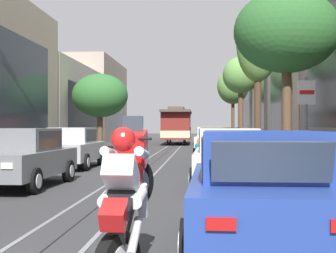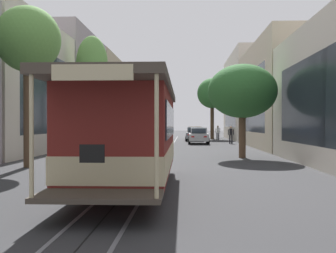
{
  "view_description": "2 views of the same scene",
  "coord_description": "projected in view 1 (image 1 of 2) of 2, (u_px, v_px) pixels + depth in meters",
  "views": [
    {
      "loc": [
        2.07,
        -3.4,
        1.65
      ],
      "look_at": [
        0.34,
        23.3,
        1.61
      ],
      "focal_mm": 52.91,
      "sensor_mm": 36.0,
      "label": 1
    },
    {
      "loc": [
        -1.65,
        52.37,
        1.92
      ],
      "look_at": [
        0.5,
        4.04,
        1.57
      ],
      "focal_mm": 40.84,
      "sensor_mm": 36.0,
      "label": 2
    }
  ],
  "objects": [
    {
      "name": "street_tree_kerb_right_second",
      "position": [
        287.0,
        33.0,
        15.73
      ],
      "size": [
        3.36,
        2.75,
        5.99
      ],
      "color": "brown",
      "rests_on": "ground"
    },
    {
      "name": "cable_car_trolley",
      "position": [
        177.0,
        126.0,
        44.4
      ],
      "size": [
        2.61,
        9.14,
        3.28
      ],
      "color": "maroon",
      "rests_on": "ground"
    },
    {
      "name": "parked_car_white_fifth_right",
      "position": [
        210.0,
        139.0,
        31.49
      ],
      "size": [
        2.14,
        4.42,
        1.58
      ],
      "color": "silver",
      "rests_on": "ground"
    },
    {
      "name": "parked_car_teal_mid_right",
      "position": [
        221.0,
        147.0,
        19.51
      ],
      "size": [
        2.14,
        4.42,
        1.58
      ],
      "color": "#196B70",
      "rests_on": "ground"
    },
    {
      "name": "parked_car_grey_second_left",
      "position": [
        22.0,
        157.0,
        13.33
      ],
      "size": [
        2.12,
        4.41,
        1.58
      ],
      "color": "slate",
      "rests_on": "ground"
    },
    {
      "name": "building_facade_left",
      "position": [
        12.0,
        82.0,
        31.09
      ],
      "size": [
        5.75,
        60.18,
        10.25
      ],
      "color": "beige",
      "rests_on": "ground"
    },
    {
      "name": "motorcycle_with_rider",
      "position": [
        126.0,
        192.0,
        5.36
      ],
      "size": [
        0.51,
        1.87,
        1.76
      ],
      "color": "black",
      "rests_on": "ground"
    },
    {
      "name": "street_tree_kerb_left_second",
      "position": [
        100.0,
        96.0,
        34.43
      ],
      "size": [
        3.89,
        3.61,
        5.29
      ],
      "color": "brown",
      "rests_on": "ground"
    },
    {
      "name": "street_tree_kerb_right_mid",
      "position": [
        258.0,
        45.0,
        27.41
      ],
      "size": [
        2.36,
        1.96,
        8.46
      ],
      "color": "#4C3826",
      "rests_on": "ground"
    },
    {
      "name": "street_sign_post",
      "position": [
        306.0,
        127.0,
        9.87
      ],
      "size": [
        0.36,
        0.07,
        2.62
      ],
      "color": "slate",
      "rests_on": "ground"
    },
    {
      "name": "ground_plane",
      "position": [
        163.0,
        155.0,
        27.67
      ],
      "size": [
        160.0,
        160.0,
        0.0
      ],
      "primitive_type": "plane",
      "color": "#38383A"
    },
    {
      "name": "building_facade_right",
      "position": [
        320.0,
        75.0,
        30.16
      ],
      "size": [
        5.05,
        60.18,
        10.6
      ],
      "color": "tan",
      "rests_on": "ground"
    },
    {
      "name": "street_tree_kerb_right_fourth",
      "position": [
        241.0,
        77.0,
        38.91
      ],
      "size": [
        2.84,
        2.73,
        7.11
      ],
      "color": "brown",
      "rests_on": "ground"
    },
    {
      "name": "parked_car_blue_near_right",
      "position": [
        260.0,
        189.0,
        6.58
      ],
      "size": [
        2.07,
        4.39,
        1.58
      ],
      "color": "#233D93",
      "rests_on": "ground"
    },
    {
      "name": "parked_car_silver_mid_left",
      "position": [
        72.0,
        147.0,
        19.41
      ],
      "size": [
        2.04,
        4.38,
        1.58
      ],
      "color": "#B7B7BC",
      "rests_on": "ground"
    },
    {
      "name": "parked_car_orange_fourth_right",
      "position": [
        215.0,
        142.0,
        25.56
      ],
      "size": [
        2.05,
        4.38,
        1.58
      ],
      "color": "orange",
      "rests_on": "ground"
    },
    {
      "name": "pedestrian_crossing_far",
      "position": [
        258.0,
        136.0,
        32.65
      ],
      "size": [
        0.55,
        0.39,
        1.71
      ],
      "color": "#282D38",
      "rests_on": "ground"
    },
    {
      "name": "parked_car_white_second_right",
      "position": [
        229.0,
        158.0,
        13.15
      ],
      "size": [
        2.07,
        4.39,
        1.58
      ],
      "color": "silver",
      "rests_on": "ground"
    },
    {
      "name": "trolley_track_rails",
      "position": [
        168.0,
        151.0,
        31.71
      ],
      "size": [
        1.14,
        68.48,
        0.01
      ],
      "color": "gray",
      "rests_on": "ground"
    },
    {
      "name": "street_tree_kerb_right_far",
      "position": [
        233.0,
        87.0,
        49.0
      ],
      "size": [
        3.11,
        2.92,
        7.31
      ],
      "color": "brown",
      "rests_on": "ground"
    }
  ]
}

